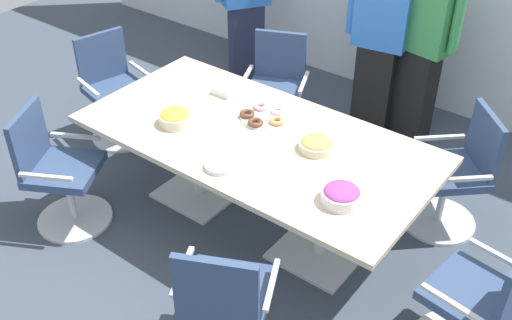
{
  "coord_description": "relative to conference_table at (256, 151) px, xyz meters",
  "views": [
    {
      "loc": [
        2.05,
        -2.7,
        2.97
      ],
      "look_at": [
        0.0,
        0.0,
        0.55
      ],
      "focal_mm": 42.68,
      "sensor_mm": 36.0,
      "label": 1
    }
  ],
  "objects": [
    {
      "name": "office_chair_2",
      "position": [
        1.11,
        0.84,
        -0.22
      ],
      "size": [
        0.76,
        0.76,
        0.91
      ],
      "rotation": [
        0.0,
        0.0,
        -3.97
      ],
      "color": "silver",
      "rests_on": "ground"
    },
    {
      "name": "conference_table",
      "position": [
        0.0,
        0.0,
        0.0
      ],
      "size": [
        2.4,
        1.2,
        0.75
      ],
      "color": "#CCB793",
      "rests_on": "ground"
    },
    {
      "name": "office_chair_5",
      "position": [
        -1.12,
        -0.83,
        -0.22
      ],
      "size": [
        0.73,
        0.73,
        0.91
      ],
      "rotation": [
        0.0,
        0.0,
        -1.07
      ],
      "color": "silver",
      "rests_on": "ground"
    },
    {
      "name": "donut_platter",
      "position": [
        -0.09,
        0.21,
        0.14
      ],
      "size": [
        0.34,
        0.34,
        0.04
      ],
      "color": "white",
      "rests_on": "conference_table"
    },
    {
      "name": "office_chair_3",
      "position": [
        -0.58,
        1.04,
        -0.22
      ],
      "size": [
        0.71,
        0.71,
        0.91
      ],
      "rotation": [
        0.0,
        0.0,
        -2.73
      ],
      "color": "silver",
      "rests_on": "ground"
    },
    {
      "name": "napkin_pile",
      "position": [
        -0.53,
        0.33,
        0.15
      ],
      "size": [
        0.16,
        0.16,
        0.06
      ],
      "primitive_type": "cube",
      "color": "white",
      "rests_on": "conference_table"
    },
    {
      "name": "snack_bowl_candy_mix",
      "position": [
        0.81,
        -0.25,
        0.18
      ],
      "size": [
        0.24,
        0.24,
        0.11
      ],
      "color": "white",
      "rests_on": "conference_table"
    },
    {
      "name": "office_chair_4",
      "position": [
        -1.68,
        0.2,
        -0.22
      ],
      "size": [
        0.65,
        0.65,
        0.91
      ],
      "rotation": [
        0.0,
        0.0,
        -1.81
      ],
      "color": "silver",
      "rests_on": "ground"
    },
    {
      "name": "ground_plane",
      "position": [
        0.0,
        0.0,
        -0.63
      ],
      "size": [
        10.0,
        10.0,
        0.01
      ],
      "primitive_type": "cube",
      "color": "#3D4754"
    },
    {
      "name": "person_standing_1",
      "position": [
        0.04,
        1.64,
        0.26
      ],
      "size": [
        0.61,
        0.29,
        1.7
      ],
      "rotation": [
        0.0,
        0.0,
        -2.97
      ],
      "color": "black",
      "rests_on": "ground"
    },
    {
      "name": "office_chair_1",
      "position": [
        1.68,
        -0.2,
        -0.22
      ],
      "size": [
        0.61,
        0.61,
        0.91
      ],
      "rotation": [
        0.0,
        0.0,
        1.42
      ],
      "color": "silver",
      "rests_on": "ground"
    },
    {
      "name": "snack_bowl_cookies",
      "position": [
        0.41,
        0.11,
        0.16
      ],
      "size": [
        0.23,
        0.23,
        0.08
      ],
      "color": "beige",
      "rests_on": "conference_table"
    },
    {
      "name": "plate_stack",
      "position": [
        0.04,
        -0.42,
        0.14
      ],
      "size": [
        0.2,
        0.2,
        0.03
      ],
      "color": "white",
      "rests_on": "conference_table"
    },
    {
      "name": "person_standing_2",
      "position": [
        0.37,
        1.74,
        0.28
      ],
      "size": [
        0.61,
        0.29,
        1.73
      ],
      "rotation": [
        0.0,
        0.0,
        -3.32
      ],
      "color": "black",
      "rests_on": "ground"
    },
    {
      "name": "office_chair_0",
      "position": [
        0.58,
        -1.04,
        -0.22
      ],
      "size": [
        0.72,
        0.72,
        0.91
      ],
      "rotation": [
        0.0,
        0.0,
        0.45
      ],
      "color": "silver",
      "rests_on": "ground"
    },
    {
      "name": "snack_bowl_chips_yellow",
      "position": [
        -0.53,
        -0.22,
        0.18
      ],
      "size": [
        0.23,
        0.23,
        0.11
      ],
      "color": "beige",
      "rests_on": "conference_table"
    }
  ]
}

